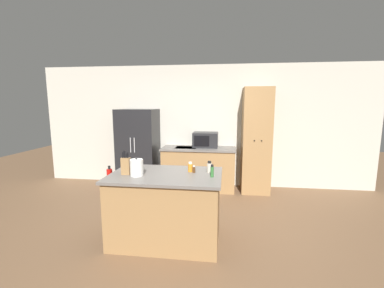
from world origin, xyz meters
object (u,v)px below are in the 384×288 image
object	(u,v)px
refrigerator	(139,149)
microwave	(205,140)
spice_bottle_amber_oil	(194,169)
spice_bottle_green_herb	(209,167)
knife_block	(126,165)
kettle	(137,168)
spice_bottle_short_red	(190,167)
fire_extinguisher	(110,178)
spice_bottle_tall_dark	(212,171)
pantry_cabinet	(256,140)

from	to	relation	value
refrigerator	microwave	bearing A→B (deg)	5.27
spice_bottle_amber_oil	spice_bottle_green_herb	world-z (taller)	spice_bottle_green_herb
knife_block	spice_bottle_green_herb	size ratio (longest dim) A/B	2.03
refrigerator	kettle	xyz separation A→B (m)	(0.75, -2.22, 0.17)
spice_bottle_short_red	spice_bottle_amber_oil	world-z (taller)	spice_bottle_short_red
kettle	fire_extinguisher	world-z (taller)	kettle
spice_bottle_green_herb	refrigerator	bearing A→B (deg)	129.97
microwave	kettle	size ratio (longest dim) A/B	2.23
refrigerator	microwave	xyz separation A→B (m)	(1.42, 0.13, 0.20)
spice_bottle_short_red	spice_bottle_tall_dark	bearing A→B (deg)	-35.01
spice_bottle_short_red	spice_bottle_green_herb	world-z (taller)	spice_bottle_green_herb
spice_bottle_tall_dark	refrigerator	bearing A→B (deg)	128.01
kettle	fire_extinguisher	bearing A→B (deg)	123.42
knife_block	spice_bottle_amber_oil	size ratio (longest dim) A/B	3.33
spice_bottle_tall_dark	kettle	size ratio (longest dim) A/B	0.67
pantry_cabinet	spice_bottle_amber_oil	xyz separation A→B (m)	(-1.01, -2.02, -0.11)
spice_bottle_amber_oil	fire_extinguisher	world-z (taller)	spice_bottle_amber_oil
spice_bottle_short_red	spice_bottle_green_herb	distance (m)	0.25
kettle	microwave	bearing A→B (deg)	74.12
refrigerator	kettle	world-z (taller)	refrigerator
refrigerator	knife_block	distance (m)	2.27
spice_bottle_short_red	kettle	distance (m)	0.69
knife_block	kettle	world-z (taller)	knife_block
refrigerator	knife_block	bearing A→B (deg)	-74.73
spice_bottle_green_herb	kettle	distance (m)	0.93
knife_block	kettle	xyz separation A→B (m)	(0.15, -0.04, -0.01)
fire_extinguisher	microwave	bearing A→B (deg)	8.07
spice_bottle_short_red	knife_block	bearing A→B (deg)	-163.32
spice_bottle_green_herb	fire_extinguisher	distance (m)	2.98
refrigerator	knife_block	xyz separation A→B (m)	(0.60, -2.18, 0.18)
knife_block	fire_extinguisher	xyz separation A→B (m)	(-1.21, 2.03, -0.81)
kettle	spice_bottle_tall_dark	bearing A→B (deg)	3.98
knife_block	fire_extinguisher	world-z (taller)	knife_block
knife_block	spice_bottle_amber_oil	world-z (taller)	knife_block
spice_bottle_tall_dark	spice_bottle_green_herb	world-z (taller)	spice_bottle_tall_dark
knife_block	kettle	size ratio (longest dim) A/B	1.35
microwave	spice_bottle_tall_dark	bearing A→B (deg)	-83.40
refrigerator	spice_bottle_tall_dark	world-z (taller)	refrigerator
knife_block	spice_bottle_green_herb	bearing A→B (deg)	12.28
spice_bottle_amber_oil	fire_extinguisher	xyz separation A→B (m)	(-2.05, 1.83, -0.73)
spice_bottle_short_red	spice_bottle_amber_oil	bearing A→B (deg)	-34.11
knife_block	spice_bottle_amber_oil	bearing A→B (deg)	13.37
kettle	fire_extinguisher	size ratio (longest dim) A/B	0.49
microwave	spice_bottle_short_red	distance (m)	2.08
spice_bottle_short_red	fire_extinguisher	world-z (taller)	spice_bottle_short_red
spice_bottle_tall_dark	spice_bottle_amber_oil	xyz separation A→B (m)	(-0.24, 0.17, -0.03)
microwave	fire_extinguisher	size ratio (longest dim) A/B	1.09
spice_bottle_green_herb	kettle	bearing A→B (deg)	-163.43
knife_block	refrigerator	bearing A→B (deg)	105.27
refrigerator	spice_bottle_short_red	distance (m)	2.39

